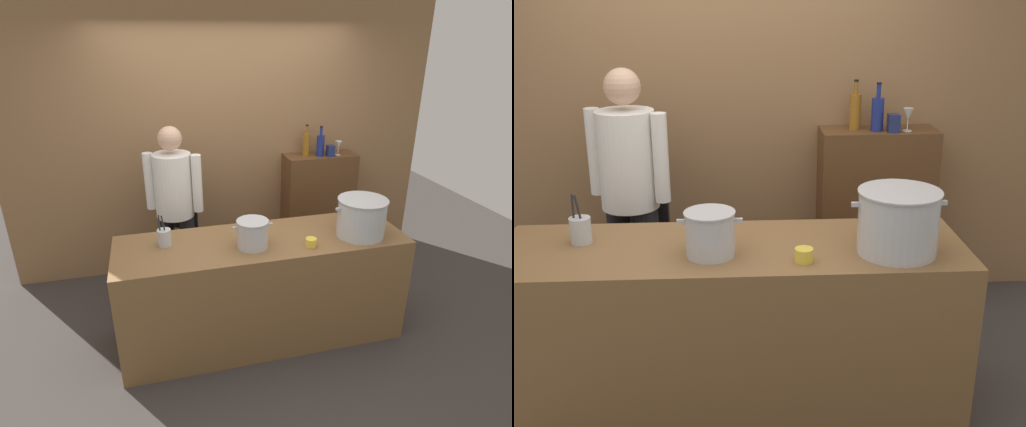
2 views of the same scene
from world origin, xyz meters
TOP-DOWN VIEW (x-y plane):
  - ground_plane at (0.00, 0.00)m, footprint 8.00×8.00m
  - brick_back_panel at (0.00, 1.40)m, footprint 4.40×0.10m
  - prep_counter at (0.00, 0.00)m, footprint 2.27×0.70m
  - bar_cabinet at (0.96, 1.19)m, footprint 0.76×0.32m
  - chef at (-0.61, 0.80)m, footprint 0.50×0.40m
  - stockpot_large at (0.77, -0.12)m, footprint 0.45×0.39m
  - stockpot_small at (-0.10, -0.10)m, footprint 0.30×0.24m
  - utensil_crock at (-0.74, 0.09)m, footprint 0.10×0.10m
  - butter_jar at (0.32, -0.20)m, footprint 0.09×0.09m
  - wine_bottle_cobalt at (0.94, 1.15)m, footprint 0.08×0.08m
  - wine_bottle_amber at (0.80, 1.20)m, footprint 0.08×0.08m
  - wine_glass_wide at (1.13, 1.13)m, footprint 0.07×0.07m
  - spice_tin_navy at (1.04, 1.11)m, footprint 0.07×0.07m

SIDE VIEW (x-z plane):
  - ground_plane at x=0.00m, z-range 0.00..0.00m
  - prep_counter at x=0.00m, z-range 0.00..0.90m
  - bar_cabinet at x=0.96m, z-range 0.00..1.20m
  - butter_jar at x=0.32m, z-range 0.90..0.96m
  - chef at x=-0.61m, z-range 0.13..1.79m
  - utensil_crock at x=-0.74m, z-range 0.84..1.09m
  - stockpot_small at x=-0.10m, z-range 0.90..1.12m
  - stockpot_large at x=0.77m, z-range 0.90..1.20m
  - spice_tin_navy at x=1.04m, z-range 1.20..1.32m
  - wine_glass_wide at x=1.13m, z-range 1.23..1.38m
  - wine_bottle_cobalt at x=0.94m, z-range 1.16..1.48m
  - wine_bottle_amber at x=0.80m, z-range 1.17..1.49m
  - brick_back_panel at x=0.00m, z-range 0.00..3.00m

